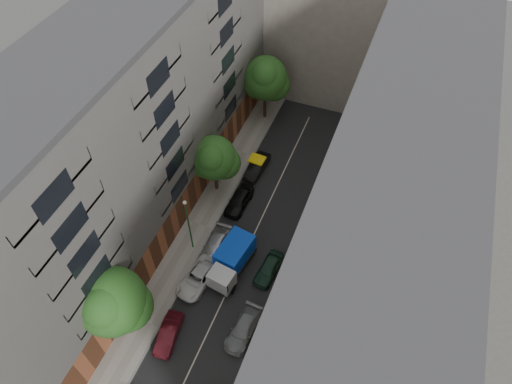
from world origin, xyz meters
The scene contains 20 objects.
ground centered at (0.00, 0.00, 0.00)m, with size 120.00×120.00×0.00m, color #4C4C49.
road_surface centered at (0.00, 0.00, 0.01)m, with size 8.00×44.00×0.02m, color black.
sidewalk_left centered at (-5.50, 0.00, 0.07)m, with size 3.00×44.00×0.15m, color gray.
sidewalk_right centered at (5.50, 0.00, 0.07)m, with size 3.00×44.00×0.15m, color gray.
building_left centered at (-11.00, 0.00, 10.00)m, with size 8.00×44.00×20.00m, color #504D4A.
building_right centered at (11.00, 0.00, 10.00)m, with size 8.00×44.00×20.00m, color #C2B797.
building_endcap centered at (0.00, 28.00, 9.00)m, with size 18.00×12.00×18.00m, color gray.
tarp_truck centered at (-0.53, -3.46, 1.47)m, with size 3.09×6.05×2.66m.
car_left_1 centered at (-2.80, -11.40, 0.66)m, with size 1.39×4.00×1.32m, color #4B0F17.
car_left_2 centered at (-2.80, -5.80, 0.68)m, with size 2.25×4.87×1.35m, color silver.
car_left_3 centered at (-2.80, -2.20, 0.70)m, with size 1.95×4.80×1.39m, color #B7B7BC.
car_left_4 centered at (-2.80, 3.84, 0.76)m, with size 1.79×4.44×1.51m, color black.
car_left_5 centered at (-2.80, 9.00, 0.71)m, with size 1.51×4.32×1.42m, color black.
car_right_1 centered at (2.80, -8.80, 0.65)m, with size 1.83×4.50×1.31m, color slate.
car_right_2 centered at (2.80, -2.60, 0.69)m, with size 1.62×4.02×1.37m, color #152F20.
tree_near centered at (-6.30, -12.35, 5.28)m, with size 5.60×5.37×7.98m.
tree_mid centered at (-5.78, 4.89, 4.60)m, with size 4.91×4.56×6.88m.
tree_far centered at (-5.07, 17.68, 5.66)m, with size 5.35×5.08×8.34m.
lamp_post centered at (-4.92, -2.67, 4.38)m, with size 0.36×0.36×6.93m.
pedestrian centered at (6.26, 9.48, 1.10)m, with size 0.69×0.45×1.89m, color black.
Camera 1 is at (9.50, -23.20, 37.00)m, focal length 32.00 mm.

